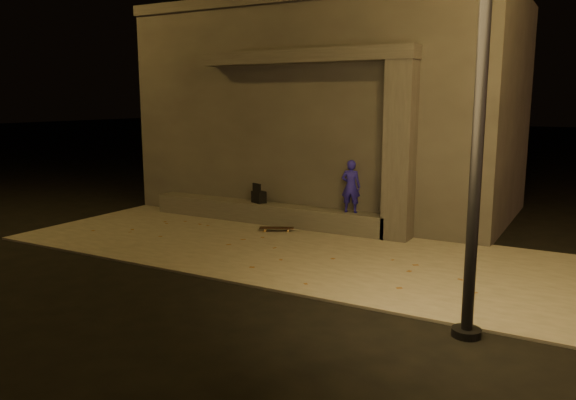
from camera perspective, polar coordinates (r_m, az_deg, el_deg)
The scene contains 10 objects.
ground at distance 9.34m, azimuth -6.64°, elevation -7.78°, with size 120.00×120.00×0.00m, color black.
sidewalk at distance 10.95m, azimuth -0.47°, elevation -4.92°, with size 11.00×4.40×0.04m, color #625D57.
building at distance 15.03m, azimuth 4.81°, elevation 9.12°, with size 9.00×5.10×5.22m.
ledge at distance 13.10m, azimuth -2.35°, elevation -1.31°, with size 6.00×0.55×0.45m, color #494742.
column at distance 11.53m, azimuth 11.30°, elevation 4.85°, with size 0.55×0.55×3.60m, color #3C3937.
canopy at distance 12.42m, azimuth 1.71°, elevation 14.36°, with size 5.00×0.70×0.28m, color #3C3937.
skateboarder at distance 11.99m, azimuth 6.40°, elevation 1.40°, with size 0.41×0.27×1.13m, color #201AAB.
backpack at distance 13.12m, azimuth -2.98°, elevation 0.41°, with size 0.39×0.33×0.47m.
skateboard at distance 12.24m, azimuth -1.16°, elevation -2.88°, with size 0.76×0.50×0.08m.
street_lamp_0 at distance 6.92m, azimuth 19.43°, elevation 17.81°, with size 0.36×0.36×6.76m.
Camera 1 is at (5.26, -7.17, 2.86)m, focal length 35.00 mm.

